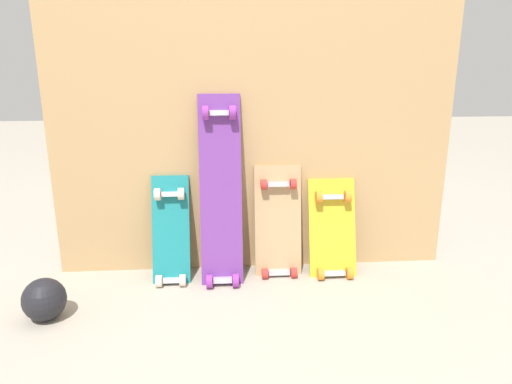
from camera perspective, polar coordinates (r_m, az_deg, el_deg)
ground_plane at (r=2.43m, az=-0.13°, el=-9.37°), size 12.00×12.00×0.00m
plywood_wall_panel at (r=2.28m, az=-0.27°, el=8.96°), size 1.93×0.04×1.52m
skateboard_teal at (r=2.30m, az=-10.20°, el=-5.34°), size 0.18×0.22×0.56m
skateboard_purple at (r=2.22m, az=-4.25°, el=-0.65°), size 0.20×0.26×0.94m
skateboard_natural at (r=2.33m, az=2.68°, el=-4.33°), size 0.23×0.17×0.61m
skateboard_yellow at (r=2.36m, az=9.19°, el=-5.09°), size 0.23×0.21×0.53m
rubber_ball at (r=2.16m, az=-24.12°, el=-11.71°), size 0.18×0.18×0.18m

